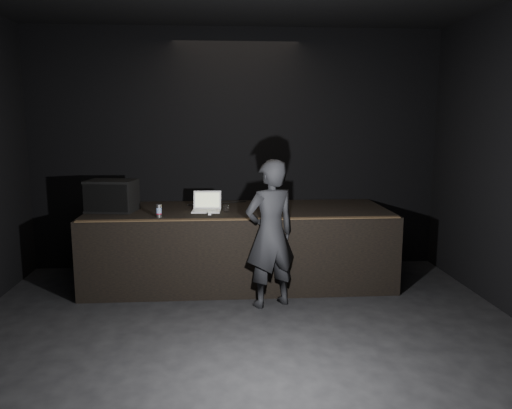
{
  "coord_description": "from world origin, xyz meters",
  "views": [
    {
      "loc": [
        -0.23,
        -3.88,
        2.17
      ],
      "look_at": [
        0.2,
        2.3,
        1.13
      ],
      "focal_mm": 35.0,
      "sensor_mm": 36.0,
      "label": 1
    }
  ],
  "objects_px": {
    "beer_can": "(159,211)",
    "stage_monitor": "(111,196)",
    "stage_riser": "(239,245)",
    "person": "(270,234)",
    "laptop": "(207,206)"
  },
  "relations": [
    {
      "from": "stage_monitor",
      "to": "person",
      "type": "bearing_deg",
      "value": -15.41
    },
    {
      "from": "stage_monitor",
      "to": "person",
      "type": "xyz_separation_m",
      "value": [
        2.01,
        -0.92,
        -0.33
      ]
    },
    {
      "from": "laptop",
      "to": "beer_can",
      "type": "relative_size",
      "value": 2.42
    },
    {
      "from": "laptop",
      "to": "beer_can",
      "type": "xyz_separation_m",
      "value": [
        -0.58,
        -0.41,
        0.01
      ]
    },
    {
      "from": "laptop",
      "to": "beer_can",
      "type": "distance_m",
      "value": 0.71
    },
    {
      "from": "stage_riser",
      "to": "person",
      "type": "bearing_deg",
      "value": -70.53
    },
    {
      "from": "beer_can",
      "to": "stage_monitor",
      "type": "bearing_deg",
      "value": 145.13
    },
    {
      "from": "beer_can",
      "to": "person",
      "type": "bearing_deg",
      "value": -18.68
    },
    {
      "from": "beer_can",
      "to": "laptop",
      "type": "bearing_deg",
      "value": 35.09
    },
    {
      "from": "beer_can",
      "to": "person",
      "type": "relative_size",
      "value": 0.09
    },
    {
      "from": "person",
      "to": "laptop",
      "type": "bearing_deg",
      "value": -70.97
    },
    {
      "from": "beer_can",
      "to": "stage_riser",
      "type": "bearing_deg",
      "value": 26.32
    },
    {
      "from": "stage_riser",
      "to": "beer_can",
      "type": "bearing_deg",
      "value": -153.68
    },
    {
      "from": "stage_monitor",
      "to": "laptop",
      "type": "height_order",
      "value": "stage_monitor"
    },
    {
      "from": "laptop",
      "to": "person",
      "type": "xyz_separation_m",
      "value": [
        0.76,
        -0.86,
        -0.19
      ]
    }
  ]
}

